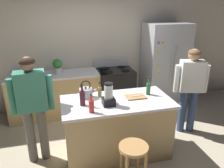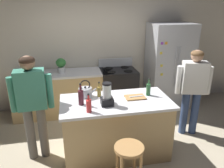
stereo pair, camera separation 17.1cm
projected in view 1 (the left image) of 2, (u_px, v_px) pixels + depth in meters
ground_plane at (117, 152)px, 3.51m from camera, size 14.00×14.00×0.00m
back_wall at (93, 46)px, 4.81m from camera, size 8.00×0.10×2.70m
kitchen_island at (117, 127)px, 3.35m from camera, size 1.61×0.82×0.91m
back_counter_run at (60, 94)px, 4.57m from camera, size 2.00×0.64×0.91m
refrigerator at (164, 66)px, 4.90m from camera, size 0.90×0.73×1.86m
stove_range at (115, 89)px, 4.82m from camera, size 0.76×0.65×1.09m
person_by_island_left at (32, 101)px, 3.03m from camera, size 0.60×0.25×1.60m
person_by_sink_right at (191, 84)px, 3.80m from camera, size 0.59×0.32×1.54m
bar_stool at (133, 156)px, 2.66m from camera, size 0.36×0.36×0.64m
potted_plant at (58, 65)px, 4.35m from camera, size 0.20×0.20×0.30m
blender_appliance at (109, 96)px, 3.01m from camera, size 0.17×0.17×0.33m
bottle_vinegar at (100, 92)px, 3.29m from camera, size 0.06×0.06×0.24m
bottle_olive_oil at (148, 88)px, 3.37m from camera, size 0.07×0.07×0.28m
bottle_wine at (82, 98)px, 3.01m from camera, size 0.08×0.08×0.32m
bottle_soda at (91, 106)px, 2.82m from camera, size 0.07×0.07×0.26m
tea_kettle at (86, 92)px, 3.28m from camera, size 0.28×0.20×0.27m
cutting_board at (136, 97)px, 3.30m from camera, size 0.30×0.20×0.02m
chef_knife at (137, 96)px, 3.30m from camera, size 0.22×0.05×0.01m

